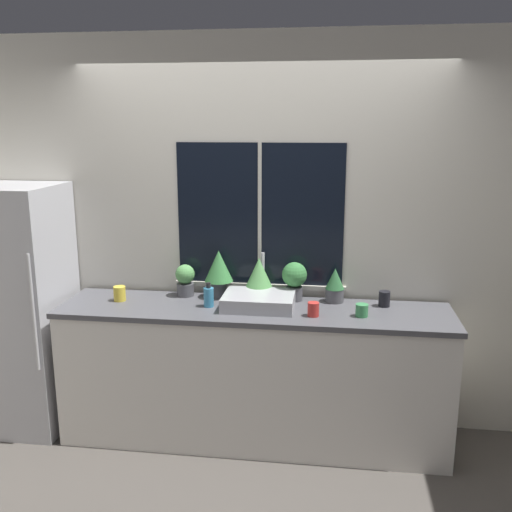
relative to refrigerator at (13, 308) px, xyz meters
The scene contains 16 objects.
ground_plane 1.92m from the refrigerator, ahead, with size 14.00×14.00×0.00m, color #4C4742.
wall_back 1.80m from the refrigerator, 11.26° to the left, with size 8.00×0.09×2.70m.
wall_left 1.46m from the refrigerator, 117.95° to the left, with size 0.06×7.00×2.70m.
counter 1.74m from the refrigerator, ahead, with size 2.57×0.58×0.94m.
refrigerator is the anchor object (origin of this frame).
sink 1.73m from the refrigerator, ahead, with size 0.46×0.40×0.32m.
potted_plant_far_left 1.22m from the refrigerator, ahead, with size 0.13×0.13×0.22m.
potted_plant_left 1.47m from the refrigerator, ahead, with size 0.20×0.20×0.33m.
potted_plant_center 1.73m from the refrigerator, ahead, with size 0.19×0.19×0.29m.
potted_plant_right 1.97m from the refrigerator, ahead, with size 0.17×0.17×0.26m.
potted_plant_far_right 2.24m from the refrigerator, ahead, with size 0.13×0.13×0.23m.
soap_bottle 1.41m from the refrigerator, ahead, with size 0.07×0.07×0.16m.
mug_green 2.39m from the refrigerator, ahead, with size 0.08×0.08×0.08m.
mug_black 2.55m from the refrigerator, ahead, with size 0.07×0.07×0.10m.
mug_yellow 0.79m from the refrigerator, ahead, with size 0.08×0.08×0.10m.
mug_red 2.09m from the refrigerator, ahead, with size 0.07×0.07×0.09m.
Camera 1 is at (0.49, -3.23, 2.12)m, focal length 40.00 mm.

